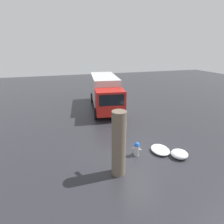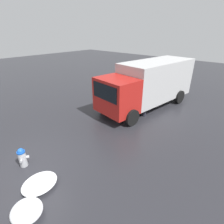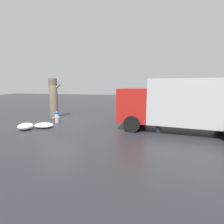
% 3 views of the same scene
% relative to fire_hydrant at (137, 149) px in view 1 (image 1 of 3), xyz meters
% --- Properties ---
extents(ground_plane, '(60.00, 60.00, 0.00)m').
position_rel_fire_hydrant_xyz_m(ground_plane, '(-0.00, 0.00, -0.40)').
color(ground_plane, '#28282D').
extents(fire_hydrant, '(0.40, 0.45, 0.78)m').
position_rel_fire_hydrant_xyz_m(fire_hydrant, '(0.00, 0.00, 0.00)').
color(fire_hydrant, '#B7B7BC').
rests_on(fire_hydrant, ground_plane).
extents(tree_trunk, '(0.93, 0.61, 3.00)m').
position_rel_fire_hydrant_xyz_m(tree_trunk, '(-1.04, 1.38, 1.12)').
color(tree_trunk, '#6B5B4C').
rests_on(tree_trunk, ground_plane).
extents(delivery_truck, '(7.26, 3.17, 2.88)m').
position_rel_fire_hydrant_xyz_m(delivery_truck, '(8.08, -0.41, 1.19)').
color(delivery_truck, red).
rests_on(delivery_truck, ground_plane).
extents(pedestrian, '(0.35, 0.35, 1.59)m').
position_rel_fire_hydrant_xyz_m(pedestrian, '(6.62, -1.07, 0.47)').
color(pedestrian, '#23232D').
rests_on(pedestrian, ground_plane).
extents(snow_pile_by_hydrant, '(0.83, 0.88, 0.38)m').
position_rel_fire_hydrant_xyz_m(snow_pile_by_hydrant, '(-0.80, -2.06, -0.21)').
color(snow_pile_by_hydrant, white).
rests_on(snow_pile_by_hydrant, ground_plane).
extents(snow_pile_curbside, '(1.14, 0.96, 0.26)m').
position_rel_fire_hydrant_xyz_m(snow_pile_curbside, '(-0.08, -1.37, -0.27)').
color(snow_pile_curbside, white).
rests_on(snow_pile_curbside, ground_plane).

